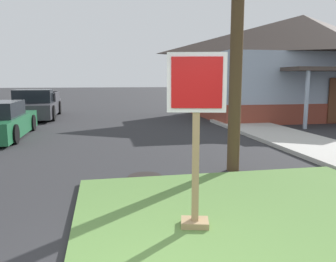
# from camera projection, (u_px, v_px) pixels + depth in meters

# --- Properties ---
(grass_corner_patch) EXTENTS (5.30, 5.50, 0.08)m
(grass_corner_patch) POSITION_uv_depth(u_px,v_px,m) (282.00, 235.00, 4.27)
(grass_corner_patch) COLOR #567F3D
(grass_corner_patch) RESTS_ON ground
(stop_sign) EXTENTS (0.71, 0.36, 2.24)m
(stop_sign) POSITION_uv_depth(u_px,v_px,m) (196.00, 144.00, 4.25)
(stop_sign) COLOR #A3845B
(stop_sign) RESTS_ON grass_corner_patch
(manhole_cover) EXTENTS (0.70, 0.70, 0.02)m
(manhole_cover) POSITION_uv_depth(u_px,v_px,m) (145.00, 177.00, 6.91)
(manhole_cover) COLOR black
(manhole_cover) RESTS_ON ground
(pickup_truck_charcoal) EXTENTS (2.23, 5.57, 1.48)m
(pickup_truck_charcoal) POSITION_uv_depth(u_px,v_px,m) (36.00, 106.00, 17.28)
(pickup_truck_charcoal) COLOR #38383D
(pickup_truck_charcoal) RESTS_ON ground
(corner_house) EXTENTS (11.01, 7.67, 5.30)m
(corner_house) POSITION_uv_depth(u_px,v_px,m) (301.00, 65.00, 17.76)
(corner_house) COLOR brown
(corner_house) RESTS_ON ground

